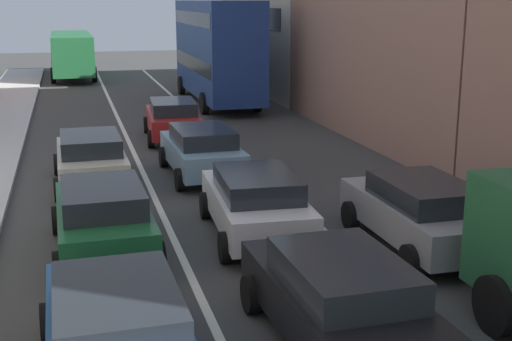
{
  "coord_description": "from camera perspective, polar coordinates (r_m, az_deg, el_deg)",
  "views": [
    {
      "loc": [
        -3.7,
        -1.54,
        5.11
      ],
      "look_at": [
        0.0,
        12.0,
        1.6
      ],
      "focal_mm": 48.09,
      "sensor_mm": 36.0,
      "label": 1
    }
  ],
  "objects": [
    {
      "name": "lane_stripe_right",
      "position": [
        22.79,
        -1.19,
        1.09
      ],
      "size": [
        0.16,
        60.0,
        0.01
      ],
      "primitive_type": "cube",
      "color": "silver",
      "rests_on": "ground"
    },
    {
      "name": "sedan_centre_lane_second",
      "position": [
        10.43,
        6.87,
        -10.5
      ],
      "size": [
        2.13,
        4.33,
        1.49
      ],
      "rotation": [
        0.0,
        0.0,
        1.59
      ],
      "color": "black",
      "rests_on": "ground"
    },
    {
      "name": "hatchback_centre_lane_third",
      "position": [
        15.05,
        -0.02,
        -2.62
      ],
      "size": [
        2.27,
        4.4,
        1.49
      ],
      "rotation": [
        0.0,
        0.0,
        1.51
      ],
      "color": "silver",
      "rests_on": "ground"
    },
    {
      "name": "sedan_right_lane_behind_truck",
      "position": [
        14.8,
        13.49,
        -3.31
      ],
      "size": [
        2.07,
        4.31,
        1.49
      ],
      "rotation": [
        0.0,
        0.0,
        1.57
      ],
      "color": "gray",
      "rests_on": "ground"
    },
    {
      "name": "sedan_left_lane_fourth",
      "position": [
        19.74,
        -13.57,
        1.02
      ],
      "size": [
        2.11,
        4.32,
        1.49
      ],
      "rotation": [
        0.0,
        0.0,
        1.58
      ],
      "color": "beige",
      "rests_on": "ground"
    },
    {
      "name": "bus_far_queue_secondary",
      "position": [
        47.97,
        -15.08,
        9.57
      ],
      "size": [
        2.85,
        10.52,
        2.9
      ],
      "rotation": [
        0.0,
        0.0,
        1.58
      ],
      "color": "#1E6033",
      "rests_on": "ground"
    },
    {
      "name": "coupe_centre_lane_fourth",
      "position": [
        20.25,
        -4.52,
        1.7
      ],
      "size": [
        2.12,
        4.33,
        1.49
      ],
      "rotation": [
        0.0,
        0.0,
        1.59
      ],
      "color": "#759EB7",
      "rests_on": "ground"
    },
    {
      "name": "lane_stripe_left",
      "position": [
        22.23,
        -9.72,
        0.56
      ],
      "size": [
        0.16,
        60.0,
        0.01
      ],
      "primitive_type": "cube",
      "color": "silver",
      "rests_on": "ground"
    },
    {
      "name": "bus_mid_queue_primary",
      "position": [
        34.62,
        -3.3,
        10.25
      ],
      "size": [
        2.89,
        10.53,
        5.06
      ],
      "rotation": [
        0.0,
        0.0,
        1.56
      ],
      "color": "navy",
      "rests_on": "ground"
    },
    {
      "name": "sedan_left_lane_third",
      "position": [
        14.4,
        -12.61,
        -3.74
      ],
      "size": [
        2.13,
        4.33,
        1.49
      ],
      "rotation": [
        0.0,
        0.0,
        1.59
      ],
      "color": "#19592D",
      "rests_on": "ground"
    },
    {
      "name": "wagon_left_lane_second",
      "position": [
        9.58,
        -11.49,
        -13.02
      ],
      "size": [
        2.12,
        4.33,
        1.49
      ],
      "rotation": [
        0.0,
        0.0,
        1.59
      ],
      "color": "#194C8C",
      "rests_on": "ground"
    },
    {
      "name": "sedan_centre_lane_fifth",
      "position": [
        25.83,
        -6.92,
        4.33
      ],
      "size": [
        2.28,
        4.41,
        1.49
      ],
      "rotation": [
        0.0,
        0.0,
        1.51
      ],
      "color": "#A51E1E",
      "rests_on": "ground"
    }
  ]
}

